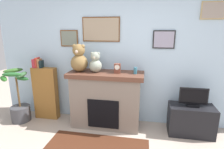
{
  "coord_description": "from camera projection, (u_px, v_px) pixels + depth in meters",
  "views": [
    {
      "loc": [
        0.39,
        -1.43,
        1.83
      ],
      "look_at": [
        -0.19,
        1.68,
        1.02
      ],
      "focal_mm": 28.7,
      "sensor_mm": 36.0,
      "label": 1
    }
  ],
  "objects": [
    {
      "name": "mantel_clock",
      "position": [
        117.0,
        68.0,
        3.2
      ],
      "size": [
        0.11,
        0.08,
        0.17
      ],
      "color": "brown",
      "rests_on": "fireplace"
    },
    {
      "name": "teddy_bear_grey",
      "position": [
        79.0,
        59.0,
        3.29
      ],
      "size": [
        0.32,
        0.32,
        0.51
      ],
      "color": "olive",
      "rests_on": "fireplace"
    },
    {
      "name": "bookshelf",
      "position": [
        45.0,
        92.0,
        3.68
      ],
      "size": [
        0.49,
        0.16,
        1.28
      ],
      "color": "brown",
      "rests_on": "ground_plane"
    },
    {
      "name": "candle_jar",
      "position": [
        135.0,
        71.0,
        3.15
      ],
      "size": [
        0.06,
        0.06,
        0.12
      ],
      "primitive_type": "cylinder",
      "color": "teal",
      "rests_on": "fireplace"
    },
    {
      "name": "potted_plant",
      "position": [
        19.0,
        104.0,
        3.6
      ],
      "size": [
        0.52,
        0.59,
        1.06
      ],
      "color": "#3F3F44",
      "rests_on": "ground_plane"
    },
    {
      "name": "television",
      "position": [
        193.0,
        98.0,
        3.06
      ],
      "size": [
        0.47,
        0.14,
        0.33
      ],
      "color": "black",
      "rests_on": "tv_stand"
    },
    {
      "name": "fireplace",
      "position": [
        106.0,
        99.0,
        3.4
      ],
      "size": [
        1.38,
        0.58,
        1.06
      ],
      "color": "gray",
      "rests_on": "ground_plane"
    },
    {
      "name": "tv_stand",
      "position": [
        191.0,
        120.0,
        3.16
      ],
      "size": [
        0.76,
        0.4,
        0.53
      ],
      "primitive_type": "cube",
      "color": "black",
      "rests_on": "ground_plane"
    },
    {
      "name": "back_wall",
      "position": [
        124.0,
        57.0,
        3.47
      ],
      "size": [
        5.2,
        0.15,
        2.6
      ],
      "color": "silver",
      "rests_on": "ground_plane"
    },
    {
      "name": "teddy_bear_cream",
      "position": [
        95.0,
        63.0,
        3.25
      ],
      "size": [
        0.23,
        0.23,
        0.38
      ],
      "color": "gray",
      "rests_on": "fireplace"
    }
  ]
}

